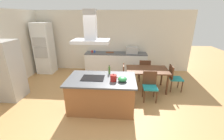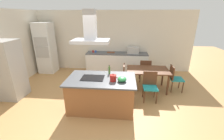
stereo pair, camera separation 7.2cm
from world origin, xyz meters
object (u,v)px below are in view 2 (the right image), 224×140
(mixing_bowl, at_px, (122,79))
(countertop_microwave, at_px, (133,50))
(wall_oven_stack, at_px, (46,48))
(coffee_mug_red, at_px, (93,51))
(coffee_mug_blue, at_px, (96,51))
(olive_oil_bottle, at_px, (109,70))
(dining_table, at_px, (148,72))
(cutting_board, at_px, (111,52))
(tea_kettle, at_px, (113,78))
(chair_at_left_end, at_px, (121,75))
(chair_facing_island, at_px, (150,84))
(chair_facing_back_wall, at_px, (145,69))
(chair_at_right_end, at_px, (174,77))
(cooktop, at_px, (93,78))
(range_hood, at_px, (91,32))
(refrigerator, at_px, (7,70))

(mixing_bowl, bearing_deg, countertop_microwave, 82.60)
(mixing_bowl, xyz_separation_m, wall_oven_stack, (-3.46, 2.80, 0.14))
(coffee_mug_red, distance_m, coffee_mug_blue, 0.12)
(olive_oil_bottle, relative_size, dining_table, 0.19)
(coffee_mug_blue, xyz_separation_m, cutting_board, (0.69, 0.02, -0.04))
(countertop_microwave, xyz_separation_m, dining_table, (0.45, -1.63, -0.37))
(tea_kettle, xyz_separation_m, cutting_board, (-0.36, 3.07, -0.08))
(mixing_bowl, height_order, coffee_mug_blue, mixing_bowl)
(coffee_mug_blue, xyz_separation_m, chair_at_left_end, (1.20, -1.66, -0.44))
(olive_oil_bottle, height_order, chair_facing_island, olive_oil_bottle)
(countertop_microwave, height_order, wall_oven_stack, wall_oven_stack)
(coffee_mug_blue, height_order, cutting_board, coffee_mug_blue)
(tea_kettle, relative_size, chair_facing_back_wall, 0.24)
(coffee_mug_blue, height_order, chair_at_right_end, coffee_mug_blue)
(dining_table, distance_m, chair_at_right_end, 0.93)
(tea_kettle, distance_m, coffee_mug_blue, 3.23)
(countertop_microwave, relative_size, chair_at_left_end, 0.56)
(cooktop, xyz_separation_m, tea_kettle, (0.56, -0.14, 0.08))
(olive_oil_bottle, height_order, countertop_microwave, countertop_microwave)
(dining_table, height_order, range_hood, range_hood)
(olive_oil_bottle, relative_size, cutting_board, 0.77)
(coffee_mug_red, relative_size, cutting_board, 0.26)
(olive_oil_bottle, bearing_deg, mixing_bowl, -53.98)
(coffee_mug_red, height_order, range_hood, range_hood)
(cooktop, xyz_separation_m, chair_facing_back_wall, (1.64, 1.91, -0.40))
(cooktop, height_order, wall_oven_stack, wall_oven_stack)
(coffee_mug_blue, bearing_deg, olive_oil_bottle, -70.67)
(refrigerator, bearing_deg, countertop_microwave, 32.76)
(olive_oil_bottle, bearing_deg, cutting_board, 94.56)
(chair_facing_back_wall, bearing_deg, cooktop, -130.53)
(cooktop, xyz_separation_m, coffee_mug_red, (-0.60, 2.90, 0.04))
(tea_kettle, height_order, mixing_bowl, tea_kettle)
(olive_oil_bottle, xyz_separation_m, range_hood, (-0.41, -0.37, 1.09))
(countertop_microwave, xyz_separation_m, chair_at_right_end, (1.37, -1.63, -0.53))
(mixing_bowl, height_order, dining_table, mixing_bowl)
(refrigerator, bearing_deg, chair_at_left_end, 14.53)
(tea_kettle, bearing_deg, chair_facing_island, 33.99)
(tea_kettle, relative_size, countertop_microwave, 0.43)
(tea_kettle, relative_size, wall_oven_stack, 0.10)
(mixing_bowl, relative_size, chair_at_left_end, 0.26)
(tea_kettle, height_order, coffee_mug_red, tea_kettle)
(olive_oil_bottle, bearing_deg, range_hood, -138.31)
(olive_oil_bottle, height_order, coffee_mug_blue, olive_oil_bottle)
(countertop_microwave, height_order, dining_table, countertop_microwave)
(mixing_bowl, xyz_separation_m, cutting_board, (-0.58, 3.08, -0.05))
(tea_kettle, xyz_separation_m, range_hood, (-0.56, 0.14, 1.12))
(tea_kettle, bearing_deg, wall_oven_stack, 139.23)
(olive_oil_bottle, xyz_separation_m, countertop_microwave, (0.77, 2.51, 0.03))
(wall_oven_stack, bearing_deg, cooktop, -44.74)
(countertop_microwave, bearing_deg, coffee_mug_blue, 178.94)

